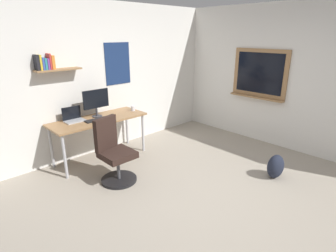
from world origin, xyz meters
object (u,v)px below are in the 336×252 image
(monitor_primary, at_px, (96,101))
(backpack, at_px, (276,166))
(coffee_mug, at_px, (133,108))
(computer_mouse, at_px, (111,116))
(office_chair, at_px, (114,155))
(keyboard, at_px, (96,120))
(laptop, at_px, (74,118))
(desk, at_px, (99,122))

(monitor_primary, xyz_separation_m, backpack, (1.51, -2.50, -0.82))
(backpack, bearing_deg, coffee_mug, 109.77)
(computer_mouse, bearing_deg, coffee_mug, 5.77)
(monitor_primary, bearing_deg, office_chair, -106.94)
(computer_mouse, xyz_separation_m, coffee_mug, (0.49, 0.05, 0.03))
(monitor_primary, height_order, keyboard, monitor_primary)
(laptop, xyz_separation_m, keyboard, (0.28, -0.23, -0.04))
(backpack, bearing_deg, monitor_primary, 121.13)
(desk, height_order, backpack, desk)
(laptop, bearing_deg, coffee_mug, -9.44)
(office_chair, height_order, monitor_primary, monitor_primary)
(laptop, relative_size, monitor_primary, 0.67)
(laptop, relative_size, keyboard, 0.84)
(computer_mouse, bearing_deg, backpack, -59.86)
(monitor_primary, bearing_deg, laptop, 173.09)
(laptop, relative_size, computer_mouse, 2.98)
(desk, bearing_deg, laptop, 157.57)
(laptop, distance_m, backpack, 3.24)
(monitor_primary, bearing_deg, backpack, -58.87)
(computer_mouse, bearing_deg, keyboard, 180.00)
(office_chair, relative_size, computer_mouse, 9.13)
(desk, bearing_deg, backpack, -57.15)
(laptop, height_order, computer_mouse, laptop)
(desk, height_order, office_chair, office_chair)
(laptop, bearing_deg, monitor_primary, -6.91)
(laptop, xyz_separation_m, backpack, (1.91, -2.54, -0.60))
(office_chair, height_order, laptop, laptop)
(desk, relative_size, office_chair, 1.67)
(keyboard, xyz_separation_m, coffee_mug, (0.77, 0.05, 0.04))
(keyboard, bearing_deg, office_chair, -102.03)
(office_chair, relative_size, laptop, 3.06)
(coffee_mug, bearing_deg, computer_mouse, -174.23)
(monitor_primary, distance_m, keyboard, 0.34)
(coffee_mug, bearing_deg, monitor_primary, 169.05)
(coffee_mug, bearing_deg, backpack, -70.23)
(desk, relative_size, computer_mouse, 15.30)
(keyboard, xyz_separation_m, computer_mouse, (0.28, -0.00, 0.01))
(backpack, bearing_deg, laptop, 126.83)
(office_chair, relative_size, monitor_primary, 2.05)
(backpack, bearing_deg, keyboard, 125.05)
(monitor_primary, relative_size, backpack, 1.28)
(laptop, xyz_separation_m, coffee_mug, (1.05, -0.18, -0.01))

